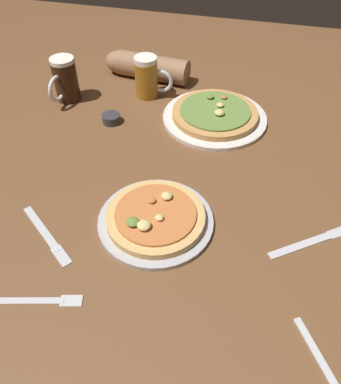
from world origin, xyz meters
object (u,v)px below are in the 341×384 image
Objects in this scene: pizza_plate_far at (215,115)px; fork_left at (329,374)px; knife_right at (46,234)px; beer_mug_dark at (65,80)px; ramekin_sauce at (111,118)px; pizza_plate_near at (155,218)px; diner_arm at (144,66)px; knife_spare at (312,241)px; beer_mug_amber at (148,77)px; fork_spare at (32,300)px.

fork_left is at bearing -66.09° from pizza_plate_far.
beer_mug_dark is at bearing 109.56° from knife_right.
pizza_plate_near is at bearing -56.15° from ramekin_sauce.
ramekin_sauce is at bearing -163.31° from pizza_plate_far.
diner_arm is (-0.61, 0.92, 0.04)m from fork_left.
knife_spare is (0.79, -0.43, -0.07)m from beer_mug_dark.
beer_mug_amber is at bearing 136.29° from knife_spare.
diner_arm reaches higher than fork_spare.
beer_mug_amber reaches higher than fork_left.
pizza_plate_near is at bearing -98.18° from pizza_plate_far.
ramekin_sauce is (0.19, -0.09, -0.06)m from beer_mug_dark.
ramekin_sauce is 0.18× the size of diner_arm.
pizza_plate_near is at bearing 145.83° from fork_left.
beer_mug_amber is 0.13m from diner_arm.
fork_left is (0.56, -0.81, -0.06)m from beer_mug_amber.
fork_left is at bearing -56.54° from diner_arm.
beer_mug_dark is 1.09m from fork_left.
fork_spare is 0.62m from knife_spare.
fork_spare is (-0.01, -0.80, -0.06)m from beer_mug_amber.
ramekin_sauce is at bearing 151.06° from knife_spare.
pizza_plate_far is 0.32m from ramekin_sauce.
knife_right is (-0.06, -0.64, -0.06)m from beer_mug_amber.
pizza_plate_near is 1.90× the size of beer_mug_dark.
fork_left is (0.63, -0.63, -0.01)m from ramekin_sauce.
beer_mug_amber reaches higher than diner_arm.
pizza_plate_far is at bearing 124.50° from knife_spare.
diner_arm reaches higher than pizza_plate_far.
pizza_plate_far is 1.04× the size of diner_arm.
knife_spare is (0.36, 0.03, -0.01)m from pizza_plate_near.
beer_mug_dark reaches higher than pizza_plate_far.
diner_arm is (-0.04, 0.92, 0.04)m from fork_spare.
fork_spare is (0.05, -0.16, 0.00)m from knife_right.
diner_arm reaches higher than knife_right.
fork_left and knife_right have the same top height.
beer_mug_dark is 0.75× the size of knife_spare.
fork_left is at bearing -44.85° from ramekin_sauce.
fork_left is 0.29m from knife_spare.
beer_mug_dark is at bearing 151.75° from knife_spare.
fork_spare is at bearing -125.61° from pizza_plate_near.
beer_mug_dark reaches higher than beer_mug_amber.
diner_arm is at bearing 145.01° from pizza_plate_far.
beer_mug_amber is 0.80m from fork_spare.
fork_spare is (0.06, -0.62, -0.01)m from ramekin_sauce.
beer_mug_dark is 1.05× the size of beer_mug_amber.
diner_arm is at bearing 45.15° from beer_mug_dark.
fork_spare is 0.67× the size of diner_arm.
knife_spare is at bearing -28.25° from beer_mug_dark.
beer_mug_amber is 0.75m from knife_spare.
beer_mug_dark is 0.29m from diner_arm.
beer_mug_amber is 0.98m from fork_left.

